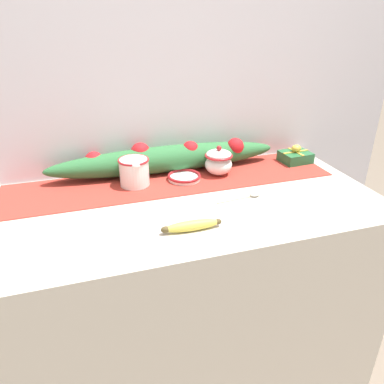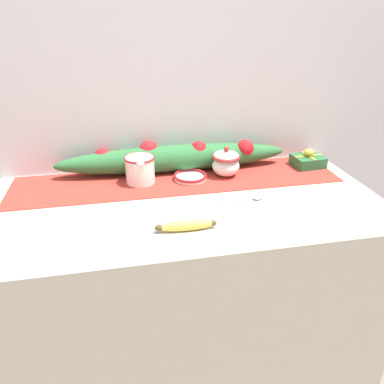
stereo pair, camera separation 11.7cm
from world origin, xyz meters
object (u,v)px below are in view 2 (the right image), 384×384
(spoon, at_px, (254,199))
(gift_box, at_px, (308,160))
(small_dish, at_px, (190,177))
(banana, at_px, (186,225))
(sugar_bowl, at_px, (226,163))
(cream_pitcher, at_px, (140,169))

(spoon, height_order, gift_box, gift_box)
(small_dish, relative_size, banana, 0.69)
(sugar_bowl, relative_size, small_dish, 0.92)
(small_dish, height_order, banana, banana)
(cream_pitcher, bearing_deg, sugar_bowl, -0.18)
(spoon, bearing_deg, sugar_bowl, 95.60)
(sugar_bowl, distance_m, small_dish, 0.15)
(small_dish, bearing_deg, gift_box, 4.16)
(spoon, bearing_deg, small_dish, 126.26)
(sugar_bowl, distance_m, spoon, 0.22)
(cream_pitcher, xyz_separation_m, banana, (0.10, -0.36, -0.04))
(cream_pitcher, height_order, sugar_bowl, sugar_bowl)
(banana, bearing_deg, small_dish, 76.99)
(small_dish, bearing_deg, sugar_bowl, 3.66)
(small_dish, distance_m, gift_box, 0.50)
(banana, xyz_separation_m, spoon, (0.26, 0.15, -0.01))
(banana, bearing_deg, gift_box, 33.85)
(cream_pitcher, distance_m, gift_box, 0.69)
(sugar_bowl, relative_size, banana, 0.63)
(sugar_bowl, xyz_separation_m, gift_box, (0.36, 0.03, -0.03))
(small_dish, relative_size, gift_box, 1.00)
(banana, height_order, spoon, banana)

